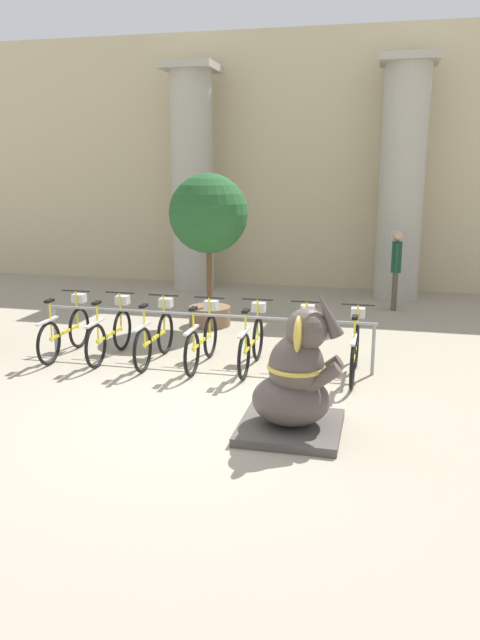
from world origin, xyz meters
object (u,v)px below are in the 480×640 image
at_px(bicycle_0, 66,331).
at_px(bicycle_6, 355,349).
at_px(bicycle_1, 110,333).
at_px(bicycle_3, 202,340).
at_px(potted_tree, 209,221).
at_px(person_pedestrian, 396,263).
at_px(bicycle_5, 302,345).
at_px(elephant_statue, 295,383).
at_px(bicycle_4, 252,342).
at_px(bicycle_2, 155,336).

bearing_deg(bicycle_0, bicycle_6, -0.13).
height_order(bicycle_0, bicycle_6, same).
height_order(bicycle_1, bicycle_3, same).
xyz_separation_m(bicycle_6, potted_tree, (-2.80, 2.36, 1.55)).
xyz_separation_m(person_pedestrian, potted_tree, (-3.37, -2.13, 0.97)).
bearing_deg(bicycle_5, bicycle_0, -179.69).
bearing_deg(bicycle_6, bicycle_5, 177.67).
relative_size(bicycle_0, potted_tree, 0.58).
bearing_deg(bicycle_1, elephant_statue, -33.80).
height_order(bicycle_0, bicycle_1, same).
bearing_deg(bicycle_0, bicycle_5, 0.31).
bearing_deg(bicycle_5, bicycle_4, -179.93).
bearing_deg(bicycle_2, bicycle_3, -1.16).
distance_m(elephant_statue, potted_tree, 5.18).
xyz_separation_m(bicycle_4, person_pedestrian, (2.06, 4.46, 0.58)).
xyz_separation_m(bicycle_0, elephant_statue, (3.94, -2.11, 0.18)).
xyz_separation_m(bicycle_0, bicycle_1, (0.75, 0.03, 0.00)).
relative_size(bicycle_1, bicycle_5, 1.00).
height_order(elephant_statue, person_pedestrian, elephant_statue).
height_order(bicycle_2, bicycle_4, same).
bearing_deg(bicycle_2, bicycle_6, -0.16).
bearing_deg(bicycle_2, bicycle_4, 0.81).
bearing_deg(bicycle_2, bicycle_0, 179.93).
relative_size(bicycle_6, potted_tree, 0.58).
xyz_separation_m(bicycle_3, potted_tree, (-0.56, 2.37, 1.55)).
distance_m(bicycle_1, person_pedestrian, 6.22).
xyz_separation_m(elephant_statue, potted_tree, (-2.26, 4.46, 1.37)).
relative_size(bicycle_1, potted_tree, 0.58).
relative_size(bicycle_4, person_pedestrian, 0.99).
relative_size(bicycle_3, bicycle_6, 1.00).
relative_size(person_pedestrian, potted_tree, 0.59).
bearing_deg(bicycle_5, bicycle_1, 179.84).
relative_size(bicycle_2, person_pedestrian, 0.99).
distance_m(bicycle_0, potted_tree, 3.28).
bearing_deg(potted_tree, bicycle_5, -48.58).
bearing_deg(bicycle_6, bicycle_3, -179.83).
bearing_deg(bicycle_3, person_pedestrian, 58.00).
bearing_deg(person_pedestrian, bicycle_6, -97.21).
distance_m(bicycle_3, bicycle_4, 0.75).
bearing_deg(bicycle_1, bicycle_4, -0.24).
relative_size(bicycle_5, potted_tree, 0.58).
xyz_separation_m(bicycle_4, bicycle_5, (0.75, 0.00, 0.00)).
bearing_deg(bicycle_3, elephant_statue, -50.92).
bearing_deg(bicycle_6, bicycle_0, 179.87).
relative_size(bicycle_0, bicycle_1, 1.00).
xyz_separation_m(bicycle_1, person_pedestrian, (4.30, 4.45, 0.58)).
height_order(bicycle_5, person_pedestrian, person_pedestrian).
relative_size(bicycle_6, elephant_statue, 0.96).
bearing_deg(bicycle_3, bicycle_1, 178.25).
distance_m(bicycle_1, elephant_statue, 3.85).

